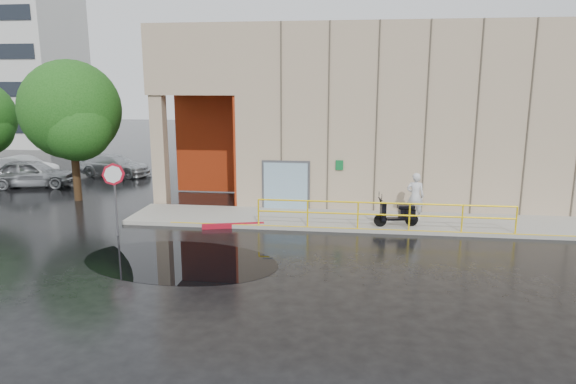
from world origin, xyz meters
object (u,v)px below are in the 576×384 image
(tree_near, at_px, (72,114))
(red_curb, at_px, (233,226))
(car_a, at_px, (32,173))
(car_c, at_px, (115,165))
(person, at_px, (415,196))
(scooter, at_px, (397,207))
(stop_sign, at_px, (114,183))
(car_b, at_px, (24,168))

(tree_near, bearing_deg, red_curb, -23.41)
(car_a, distance_m, car_c, 4.81)
(red_curb, bearing_deg, person, 12.86)
(scooter, bearing_deg, car_c, 137.62)
(car_a, bearing_deg, tree_near, -137.47)
(scooter, xyz_separation_m, stop_sign, (-10.28, -2.04, 1.06))
(person, bearing_deg, car_b, -9.01)
(red_curb, height_order, car_c, car_c)
(red_curb, bearing_deg, car_a, 152.89)
(scooter, height_order, red_curb, scooter)
(car_a, distance_m, tree_near, 6.12)
(stop_sign, distance_m, car_a, 11.78)
(stop_sign, distance_m, car_b, 14.80)
(car_c, bearing_deg, car_a, 151.12)
(red_curb, bearing_deg, scooter, 4.55)
(car_b, xyz_separation_m, tree_near, (6.26, -5.12, 3.46))
(tree_near, bearing_deg, stop_sign, -49.93)
(car_c, xyz_separation_m, tree_near, (1.35, -6.67, 3.48))
(stop_sign, xyz_separation_m, tree_near, (-4.33, 5.14, 2.16))
(person, xyz_separation_m, car_b, (-21.65, 7.11, -0.44))
(car_a, bearing_deg, red_curb, -130.90)
(scooter, relative_size, red_curb, 0.72)
(tree_near, bearing_deg, car_c, 101.46)
(scooter, height_order, tree_near, tree_near)
(scooter, relative_size, stop_sign, 0.64)
(car_c, relative_size, tree_near, 0.67)
(person, relative_size, car_b, 0.48)
(car_b, bearing_deg, red_curb, -115.74)
(person, relative_size, stop_sign, 0.70)
(stop_sign, height_order, red_curb, stop_sign)
(red_curb, height_order, car_a, car_a)
(stop_sign, bearing_deg, tree_near, 113.75)
(person, xyz_separation_m, scooter, (-0.79, -1.11, -0.19))
(scooter, xyz_separation_m, car_b, (-20.86, 8.23, -0.25))
(car_c, distance_m, tree_near, 7.64)
(stop_sign, relative_size, red_curb, 1.13)
(car_b, distance_m, tree_near, 8.80)
(red_curb, distance_m, tree_near, 9.93)
(red_curb, xyz_separation_m, car_b, (-14.59, 8.73, 0.57))
(stop_sign, xyz_separation_m, car_c, (-5.68, 11.81, -1.33))
(red_curb, bearing_deg, car_b, 149.12)
(car_b, bearing_deg, stop_sign, -128.97)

